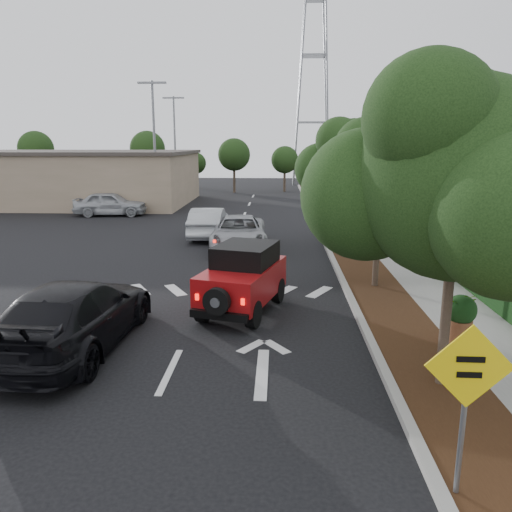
# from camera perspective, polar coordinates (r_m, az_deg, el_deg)

# --- Properties ---
(ground) EXTENTS (120.00, 120.00, 0.00)m
(ground) POSITION_cam_1_polar(r_m,az_deg,el_deg) (11.23, -9.82, -12.83)
(ground) COLOR black
(ground) RESTS_ON ground
(curb) EXTENTS (0.20, 70.00, 0.15)m
(curb) POSITION_cam_1_polar(r_m,az_deg,el_deg) (22.50, 8.34, 0.52)
(curb) COLOR #9E9B93
(curb) RESTS_ON ground
(planting_strip) EXTENTS (1.80, 70.00, 0.12)m
(planting_strip) POSITION_cam_1_polar(r_m,az_deg,el_deg) (22.62, 10.86, 0.45)
(planting_strip) COLOR black
(planting_strip) RESTS_ON ground
(sidewalk) EXTENTS (2.00, 70.00, 0.12)m
(sidewalk) POSITION_cam_1_polar(r_m,az_deg,el_deg) (22.98, 15.56, 0.40)
(sidewalk) COLOR gray
(sidewalk) RESTS_ON ground
(hedge) EXTENTS (0.80, 70.00, 0.80)m
(hedge) POSITION_cam_1_polar(r_m,az_deg,el_deg) (23.27, 18.97, 1.18)
(hedge) COLOR black
(hedge) RESTS_ON ground
(commercial_building) EXTENTS (22.00, 12.00, 4.00)m
(commercial_building) POSITION_cam_1_polar(r_m,az_deg,el_deg) (43.96, -22.30, 8.23)
(commercial_building) COLOR gray
(commercial_building) RESTS_ON ground
(transmission_tower) EXTENTS (7.00, 4.00, 28.00)m
(transmission_tower) POSITION_cam_1_polar(r_m,az_deg,el_deg) (58.19, 6.25, 8.03)
(transmission_tower) COLOR slate
(transmission_tower) RESTS_ON ground
(street_tree_near) EXTENTS (3.80, 3.80, 5.92)m
(street_tree_near) POSITION_cam_1_polar(r_m,az_deg,el_deg) (11.04, 20.23, -13.94)
(street_tree_near) COLOR black
(street_tree_near) RESTS_ON ground
(street_tree_mid) EXTENTS (3.20, 3.20, 5.32)m
(street_tree_mid) POSITION_cam_1_polar(r_m,az_deg,el_deg) (17.38, 13.39, -3.64)
(street_tree_mid) COLOR black
(street_tree_mid) RESTS_ON ground
(street_tree_far) EXTENTS (3.40, 3.40, 5.62)m
(street_tree_far) POSITION_cam_1_polar(r_m,az_deg,el_deg) (23.60, 10.52, 0.83)
(street_tree_far) COLOR black
(street_tree_far) RESTS_ON ground
(light_pole_a) EXTENTS (2.00, 0.22, 9.00)m
(light_pole_a) POSITION_cam_1_polar(r_m,az_deg,el_deg) (37.25, -11.19, 5.17)
(light_pole_a) COLOR slate
(light_pole_a) RESTS_ON ground
(light_pole_b) EXTENTS (2.00, 0.22, 9.00)m
(light_pole_b) POSITION_cam_1_polar(r_m,az_deg,el_deg) (49.10, -9.05, 7.06)
(light_pole_b) COLOR slate
(light_pole_b) RESTS_ON ground
(red_jeep) EXTENTS (2.56, 3.98, 1.95)m
(red_jeep) POSITION_cam_1_polar(r_m,az_deg,el_deg) (14.60, -1.30, -2.40)
(red_jeep) COLOR black
(red_jeep) RESTS_ON ground
(silver_suv_ahead) EXTENTS (2.83, 5.55, 1.50)m
(silver_suv_ahead) POSITION_cam_1_polar(r_m,az_deg,el_deg) (23.10, -1.98, 2.68)
(silver_suv_ahead) COLOR #96989D
(silver_suv_ahead) RESTS_ON ground
(black_suv_oncoming) EXTENTS (2.59, 5.83, 1.66)m
(black_suv_oncoming) POSITION_cam_1_polar(r_m,az_deg,el_deg) (12.67, -20.00, -6.35)
(black_suv_oncoming) COLOR black
(black_suv_oncoming) RESTS_ON ground
(silver_sedan_oncoming) EXTENTS (1.69, 4.70, 1.54)m
(silver_sedan_oncoming) POSITION_cam_1_polar(r_m,az_deg,el_deg) (26.08, -5.44, 3.85)
(silver_sedan_oncoming) COLOR #B1B5B9
(silver_sedan_oncoming) RESTS_ON ground
(parked_suv) EXTENTS (4.91, 2.33, 1.62)m
(parked_suv) POSITION_cam_1_polar(r_m,az_deg,el_deg) (35.06, -16.32, 5.76)
(parked_suv) COLOR #ACAFB4
(parked_suv) RESTS_ON ground
(speed_hump_sign) EXTENTS (1.15, 0.10, 2.46)m
(speed_hump_sign) POSITION_cam_1_polar(r_m,az_deg,el_deg) (7.28, 22.97, -13.70)
(speed_hump_sign) COLOR slate
(speed_hump_sign) RESTS_ON ground
(terracotta_planter) EXTENTS (0.72, 0.72, 1.26)m
(terracotta_planter) POSITION_cam_1_polar(r_m,az_deg,el_deg) (12.89, 22.36, -6.15)
(terracotta_planter) COLOR brown
(terracotta_planter) RESTS_ON ground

